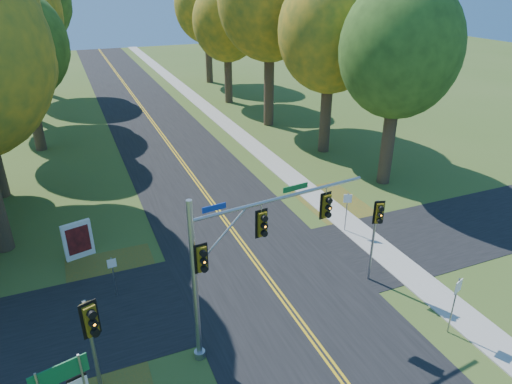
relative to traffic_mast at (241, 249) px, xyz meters
name	(u,v)px	position (x,y,z in m)	size (l,w,h in m)	color
ground	(286,303)	(2.48, 1.37, -4.08)	(160.00, 160.00, 0.00)	#3E581F
road_main	(286,302)	(2.48, 1.37, -4.07)	(8.00, 160.00, 0.02)	black
road_cross	(266,276)	(2.48, 3.37, -4.07)	(60.00, 6.00, 0.02)	black
centerline_left	(283,303)	(2.38, 1.37, -4.06)	(0.10, 160.00, 0.01)	gold
centerline_right	(288,302)	(2.58, 1.37, -4.06)	(0.10, 160.00, 0.01)	gold
sidewalk_east	(404,269)	(8.68, 1.37, -4.05)	(1.60, 160.00, 0.06)	#9E998E
leaf_patch_w_near	(115,285)	(-4.02, 5.37, -4.07)	(4.00, 6.00, 0.00)	brown
leaf_patch_e	(345,212)	(9.28, 7.37, -4.07)	(3.50, 8.00, 0.00)	brown
tree_e_a	(400,50)	(14.05, 10.14, 4.45)	(7.20, 7.20, 12.73)	#38281C
tree_e_b	(331,32)	(13.45, 16.94, 4.82)	(7.60, 7.60, 13.33)	#38281C
tree_w_c	(21,45)	(-7.05, 25.83, 3.86)	(6.80, 6.80, 11.91)	#38281C
tree_e_c	(270,0)	(12.36, 25.06, 6.58)	(8.80, 8.80, 15.79)	#38281C
tree_w_d	(13,11)	(-7.64, 34.55, 5.70)	(8.20, 8.20, 14.56)	#38281C
tree_e_d	(227,22)	(11.75, 34.24, 4.16)	(7.00, 7.00, 12.32)	#38281C
tree_w_e	(31,1)	(-6.44, 45.45, 5.99)	(8.40, 8.40, 14.97)	#38281C
tree_e_e	(207,6)	(12.95, 44.95, 5.11)	(7.80, 7.80, 13.74)	#38281C
traffic_mast	(241,249)	(0.00, 0.00, 0.00)	(6.96, 1.25, 6.35)	#95999D
east_signal_pole	(377,222)	(6.64, 1.25, -1.00)	(0.46, 0.55, 4.06)	#93959B
ped_signal_pole	(91,326)	(-5.09, -0.26, -1.39)	(0.55, 0.66, 3.61)	#97989F
info_kiosk	(78,240)	(-5.25, 8.36, -3.12)	(1.39, 0.54, 1.92)	silver
reg_sign_e_north	(347,205)	(8.06, 5.50, -2.52)	(0.41, 0.21, 2.28)	gray
reg_sign_e_south	(456,296)	(7.50, -2.65, -2.36)	(0.46, 0.20, 2.51)	gray
reg_sign_w	(113,270)	(-4.03, 4.58, -2.75)	(0.37, 0.07, 1.95)	gray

